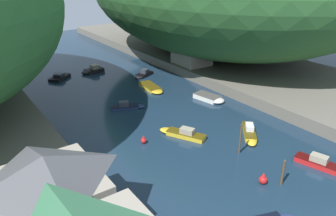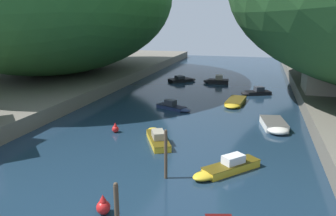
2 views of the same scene
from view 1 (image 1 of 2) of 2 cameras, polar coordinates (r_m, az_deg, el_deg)
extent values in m
plane|color=#192D42|center=(41.74, -1.91, -1.66)|extent=(130.00, 130.00, 0.00)
cube|color=#666056|center=(56.80, 18.29, 5.01)|extent=(22.00, 120.00, 1.55)
cube|color=gray|center=(24.29, -19.79, -14.91)|extent=(6.71, 6.69, 3.55)
pyramid|color=#4C4C51|center=(22.79, -20.72, -9.69)|extent=(7.25, 7.22, 1.73)
cube|color=gray|center=(58.59, 4.17, 9.34)|extent=(5.07, 5.76, 3.59)
pyramid|color=#3D4247|center=(58.01, 4.24, 11.75)|extent=(5.48, 6.22, 1.45)
cube|color=gold|center=(37.09, 3.15, -4.73)|extent=(3.23, 4.53, 0.50)
ellipsoid|color=gold|center=(37.92, 0.11, -4.00)|extent=(2.16, 2.55, 0.50)
cube|color=#4C3E0E|center=(36.96, 3.16, -4.37)|extent=(3.30, 4.62, 0.03)
cube|color=#9E937F|center=(36.77, 3.36, -4.00)|extent=(1.55, 1.80, 0.62)
cube|color=black|center=(57.66, -4.13, 5.86)|extent=(3.66, 2.82, 0.44)
ellipsoid|color=black|center=(56.38, -5.07, 5.41)|extent=(2.13, 2.07, 0.44)
cube|color=black|center=(57.59, -4.14, 6.08)|extent=(3.73, 2.88, 0.03)
cube|color=#333842|center=(57.57, -4.09, 6.42)|extent=(1.51, 1.50, 0.68)
cube|color=black|center=(58.63, -18.36, 5.01)|extent=(4.16, 3.96, 0.47)
ellipsoid|color=black|center=(60.11, -17.44, 5.58)|extent=(2.67, 2.68, 0.47)
cube|color=black|center=(58.56, -18.39, 5.24)|extent=(4.24, 4.04, 0.03)
cube|color=#333842|center=(58.39, -18.49, 5.44)|extent=(1.92, 1.93, 0.54)
cube|color=navy|center=(44.53, -7.50, 0.11)|extent=(3.76, 2.57, 0.38)
ellipsoid|color=navy|center=(44.66, -5.23, 0.29)|extent=(2.10, 1.80, 0.38)
cube|color=black|center=(44.45, -7.52, 0.35)|extent=(3.83, 2.62, 0.03)
cube|color=#333842|center=(44.31, -7.68, 0.72)|extent=(1.49, 1.30, 0.68)
cube|color=silver|center=(47.51, 6.84, 1.89)|extent=(2.66, 4.01, 0.67)
ellipsoid|color=silver|center=(46.50, 8.63, 1.29)|extent=(2.22, 2.17, 0.67)
cube|color=#504E4A|center=(47.38, 6.86, 2.29)|extent=(2.71, 4.09, 0.03)
cube|color=black|center=(60.78, -12.75, 6.37)|extent=(3.41, 2.18, 0.61)
ellipsoid|color=black|center=(60.06, -14.09, 6.03)|extent=(1.80, 1.91, 0.61)
cube|color=black|center=(60.69, -12.78, 6.65)|extent=(3.48, 2.22, 0.03)
cube|color=#9E937F|center=(60.63, -12.73, 7.01)|extent=(1.27, 1.40, 0.76)
cube|color=gold|center=(51.62, -3.17, 3.74)|extent=(2.37, 4.73, 0.49)
ellipsoid|color=gold|center=(49.71, -2.02, 2.95)|extent=(2.03, 2.46, 0.49)
cube|color=#4C3E0E|center=(51.53, -3.17, 4.01)|extent=(2.42, 4.83, 0.03)
cube|color=gold|center=(38.83, 13.95, -4.05)|extent=(3.79, 4.00, 0.52)
ellipsoid|color=gold|center=(36.96, 14.29, -5.59)|extent=(2.30, 2.37, 0.52)
cube|color=#4C3E0E|center=(38.71, 13.99, -3.69)|extent=(3.86, 4.08, 0.03)
cube|color=silver|center=(38.70, 14.01, -3.23)|extent=(1.64, 1.69, 0.60)
cube|color=red|center=(35.16, 24.89, -8.89)|extent=(2.42, 4.66, 0.51)
cube|color=#450A0A|center=(35.03, 24.96, -8.51)|extent=(2.47, 4.75, 0.03)
cube|color=#9E937F|center=(34.89, 24.83, -7.99)|extent=(1.29, 1.75, 0.67)
cylinder|color=#4C3D2D|center=(30.87, 19.37, -10.62)|extent=(0.24, 0.24, 2.38)
sphere|color=#4C3D2D|center=(30.22, 19.69, -8.68)|extent=(0.22, 0.22, 0.22)
cylinder|color=#4C3D2D|center=(34.18, 12.48, -5.35)|extent=(0.21, 0.21, 3.23)
sphere|color=#4C3D2D|center=(33.42, 12.73, -2.88)|extent=(0.19, 0.19, 0.19)
sphere|color=red|center=(30.91, 16.22, -11.94)|extent=(0.76, 0.76, 0.76)
cone|color=red|center=(30.59, 16.34, -11.07)|extent=(0.38, 0.38, 0.38)
sphere|color=red|center=(35.90, -4.27, -5.68)|extent=(0.63, 0.63, 0.63)
cone|color=red|center=(35.67, -4.29, -5.03)|extent=(0.31, 0.31, 0.31)
cylinder|color=#282D3D|center=(28.47, -16.42, -11.45)|extent=(0.13, 0.13, 0.85)
cylinder|color=#282D3D|center=(28.62, -16.47, -11.25)|extent=(0.13, 0.13, 0.85)
cube|color=gold|center=(28.14, -16.62, -10.12)|extent=(0.29, 0.42, 0.62)
sphere|color=tan|center=(27.92, -16.72, -9.41)|extent=(0.22, 0.22, 0.22)
camera|label=2|loc=(29.36, 50.36, -0.86)|focal=35.00mm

